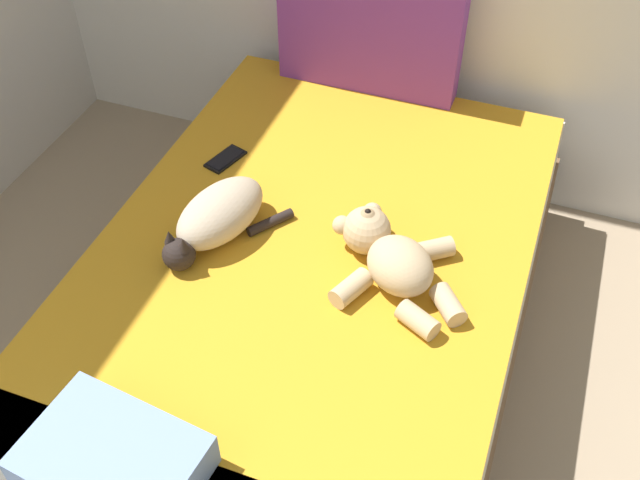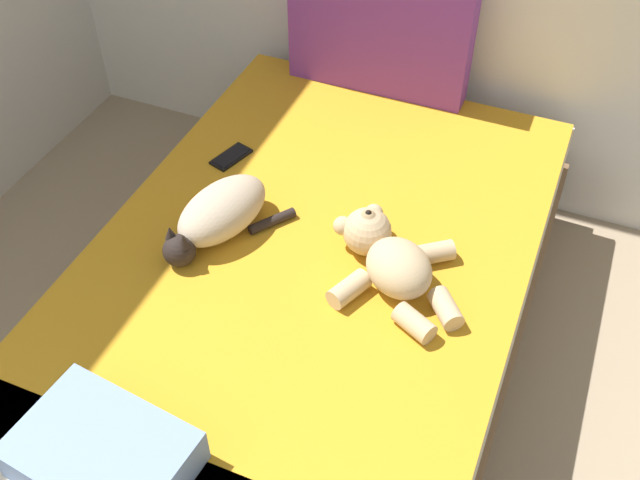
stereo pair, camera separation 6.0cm
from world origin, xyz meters
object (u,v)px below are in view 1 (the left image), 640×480
cell_phone (226,159)px  cat (217,217)px  patterned_cushion (370,32)px  bed (307,312)px  teddy_bear (390,257)px  throw_pillow (113,462)px

cell_phone → cat: bearing=-67.9°
patterned_cushion → bed: bearing=-83.3°
teddy_bear → throw_pillow: bearing=-116.4°
bed → throw_pillow: (-0.17, -0.81, 0.31)m
bed → patterned_cushion: bearing=96.7°
bed → throw_pillow: throw_pillow is taller
patterned_cushion → teddy_bear: bearing=-68.6°
throw_pillow → patterned_cushion: bearing=88.3°
cat → cell_phone: cat is taller
cell_phone → throw_pillow: size_ratio=0.41×
bed → cat: size_ratio=4.94×
bed → patterned_cushion: size_ratio=3.02×
teddy_bear → cell_phone: 0.75m
bed → cell_phone: bearing=141.2°
cat → throw_pillow: 0.83m
patterned_cushion → cat: patterned_cushion is taller
bed → patterned_cushion: 1.08m
cell_phone → throw_pillow: throw_pillow is taller
bed → cat: cat is taller
patterned_cushion → cat: size_ratio=1.64×
cat → throw_pillow: (0.13, -0.81, -0.02)m
teddy_bear → cell_phone: (-0.68, 0.31, -0.06)m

